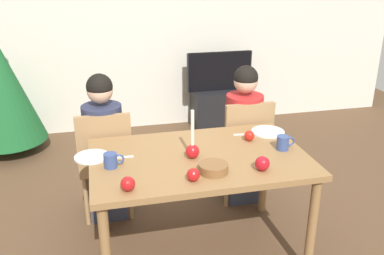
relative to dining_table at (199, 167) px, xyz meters
name	(u,v)px	position (x,y,z in m)	size (l,w,h in m)	color
ground_plane	(198,250)	(0.00, 0.00, -0.67)	(7.68, 7.68, 0.00)	brown
back_wall	(144,19)	(0.00, 2.60, 0.63)	(6.40, 0.10, 2.60)	beige
dining_table	(199,167)	(0.00, 0.00, 0.00)	(1.40, 0.90, 0.75)	olive
chair_left	(105,158)	(-0.59, 0.61, -0.15)	(0.40, 0.40, 0.90)	#99754C
chair_right	(244,145)	(0.54, 0.61, -0.15)	(0.40, 0.40, 0.90)	#99754C
person_left_child	(105,150)	(-0.59, 0.64, -0.10)	(0.30, 0.30, 1.17)	#33384C
person_right_child	(243,137)	(0.54, 0.64, -0.10)	(0.30, 0.30, 1.17)	#33384C
tv_stand	(219,109)	(0.83, 2.30, -0.43)	(0.64, 0.40, 0.48)	black
tv	(219,71)	(0.83, 2.30, 0.04)	(0.79, 0.05, 0.46)	black
christmas_tree	(2,89)	(-1.56, 2.11, 0.03)	(0.79, 0.79, 1.34)	brown
candle_centerpiece	(192,148)	(-0.05, -0.02, 0.15)	(0.09, 0.09, 0.32)	red
plate_left	(92,157)	(-0.68, 0.13, 0.09)	(0.22, 0.22, 0.01)	silver
plate_right	(268,132)	(0.59, 0.27, 0.09)	(0.24, 0.24, 0.01)	silver
mug_left	(111,160)	(-0.56, -0.04, 0.13)	(0.13, 0.08, 0.09)	#33477F
mug_right	(283,143)	(0.57, -0.03, 0.13)	(0.13, 0.08, 0.10)	#33477F
fork_left	(119,157)	(-0.51, 0.08, 0.09)	(0.18, 0.01, 0.01)	silver
fork_right	(246,134)	(0.42, 0.27, 0.09)	(0.18, 0.01, 0.01)	silver
bowl_walnuts	(213,168)	(0.03, -0.24, 0.11)	(0.18, 0.18, 0.05)	brown
apple_near_candle	(249,136)	(0.40, 0.16, 0.12)	(0.07, 0.07, 0.07)	red
apple_by_left_plate	(193,175)	(-0.12, -0.32, 0.12)	(0.08, 0.08, 0.08)	#B61517
apple_by_right_mug	(128,184)	(-0.49, -0.34, 0.12)	(0.08, 0.08, 0.08)	#AE1617
apple_far_edge	(262,163)	(0.32, -0.29, 0.13)	(0.09, 0.09, 0.09)	#AE131D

